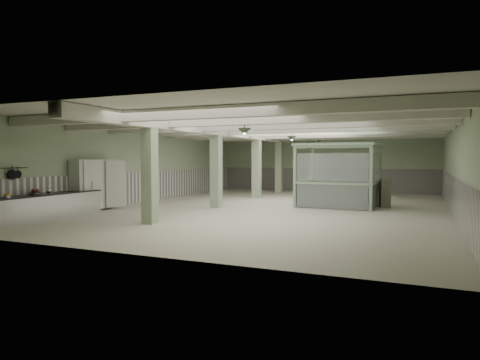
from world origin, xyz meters
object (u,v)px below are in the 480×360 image
at_px(walkin_cooler, 95,186).
at_px(guard_booth, 339,165).
at_px(filing_cabinet, 385,193).
at_px(prep_counter, 37,207).

distance_m(walkin_cooler, guard_booth, 10.66).
distance_m(guard_booth, filing_cabinet, 2.36).
bearing_deg(guard_booth, walkin_cooler, -145.19).
xyz_separation_m(walkin_cooler, filing_cabinet, (10.97, 6.02, -0.38)).
bearing_deg(guard_booth, filing_cabinet, 12.71).
bearing_deg(guard_booth, prep_counter, -133.19).
bearing_deg(walkin_cooler, guard_booth, 32.21).
xyz_separation_m(guard_booth, filing_cabinet, (1.98, 0.35, -1.24)).
distance_m(walkin_cooler, filing_cabinet, 12.52).
distance_m(prep_counter, guard_booth, 12.51).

